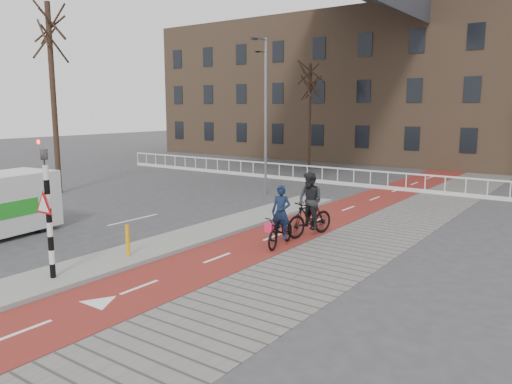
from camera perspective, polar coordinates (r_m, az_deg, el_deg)
The scene contains 14 objects.
ground at distance 14.59m, azimuth -14.15°, elevation -8.22°, with size 120.00×120.00×0.00m, color #38383A.
bike_lane at distance 21.47m, azimuth 9.37°, elevation -2.30°, with size 2.50×60.00×0.01m, color maroon.
sidewalk at distance 20.43m, azimuth 16.44°, elevation -3.18°, with size 3.00×60.00×0.01m, color slate.
curb_island at distance 17.75m, azimuth -5.77°, elevation -4.57°, with size 1.80×16.00×0.12m, color gray.
traffic_signal at distance 13.44m, azimuth -22.74°, elevation -1.45°, with size 0.80×0.80×3.68m.
bollard at distance 15.04m, azimuth -14.46°, elevation -5.38°, with size 0.12×0.12×0.92m, color #EEA30D.
cyclist_near at distance 15.98m, azimuth 2.86°, elevation -3.88°, with size 0.98×1.97×1.96m.
cyclist_far at distance 17.25m, azimuth 6.18°, elevation -2.05°, with size 1.12×2.18×2.21m.
railing at distance 30.56m, azimuth 4.25°, elevation 1.91°, with size 28.00×0.10×0.99m.
townhouse_row at distance 43.27m, azimuth 17.44°, elevation 13.73°, with size 46.00×10.00×15.90m.
tree_left at distance 27.59m, azimuth -22.13°, elevation 9.70°, with size 0.27×0.27×9.54m, color black.
tree_mid at distance 36.50m, azimuth 6.13°, elevation 8.53°, with size 0.23×0.23×7.47m, color black.
streetlight_near at distance 25.20m, azimuth 1.13°, elevation 8.44°, with size 0.12×0.12×7.75m, color slate.
streetlight_left at distance 36.41m, azimuth 1.05°, elevation 9.29°, with size 0.12×0.12×8.36m, color slate.
Camera 1 is at (10.68, -8.91, 4.40)m, focal length 35.00 mm.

